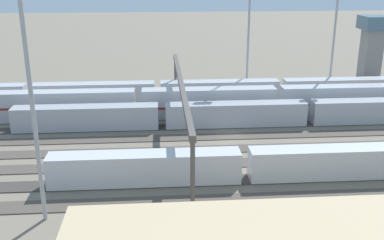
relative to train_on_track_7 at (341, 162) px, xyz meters
name	(u,v)px	position (x,y,z in m)	size (l,w,h in m)	color
ground_plane	(231,137)	(11.37, -15.00, -2.02)	(400.00, 400.00, 0.00)	#756B5B
track_bed_0	(215,100)	(11.37, -35.00, -1.96)	(140.00, 2.80, 0.12)	#4C443D
track_bed_1	(218,108)	(11.37, -30.00, -1.96)	(140.00, 2.80, 0.12)	#4C443D
track_bed_2	(222,116)	(11.37, -25.00, -1.96)	(140.00, 2.80, 0.12)	#4C443D
track_bed_3	(226,126)	(11.37, -20.00, -1.96)	(140.00, 2.80, 0.12)	#3D3833
track_bed_4	(231,136)	(11.37, -15.00, -1.96)	(140.00, 2.80, 0.12)	#4C443D
track_bed_5	(236,149)	(11.37, -10.00, -1.96)	(140.00, 2.80, 0.12)	#4C443D
track_bed_6	(243,163)	(11.37, -5.00, -1.96)	(140.00, 2.80, 0.12)	#4C443D
track_bed_7	(250,179)	(11.37, 0.00, -1.96)	(140.00, 2.80, 0.12)	#3D3833
track_bed_8	(258,199)	(11.37, 5.00, -1.96)	(140.00, 2.80, 0.12)	#4C443D
train_on_track_7	(341,162)	(0.00, 0.00, 0.00)	(71.40, 3.00, 3.80)	silver
train_on_track_2	(209,102)	(13.72, -25.00, 0.59)	(119.80, 3.06, 5.00)	#B7BABF
train_on_track_0	(213,90)	(11.86, -35.00, 0.06)	(114.80, 3.00, 4.40)	black
train_on_track_3	(308,112)	(-2.27, -20.00, 0.00)	(95.60, 3.00, 3.80)	#A8AAB2
light_mast_0	(250,6)	(4.56, -38.60, 15.59)	(2.80, 0.70, 27.72)	#9EA0A5
light_mast_1	(25,43)	(34.42, 7.54, 16.33)	(2.80, 0.70, 29.08)	#9EA0A5
light_mast_2	(337,11)	(-12.24, -37.43, 14.75)	(2.80, 0.70, 26.17)	#9EA0A5
signal_gantry	(181,89)	(19.00, -15.00, 5.78)	(0.70, 45.00, 8.80)	#4C4742
control_tower	(372,42)	(-26.65, -51.01, 6.33)	(6.00, 6.00, 14.35)	gray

